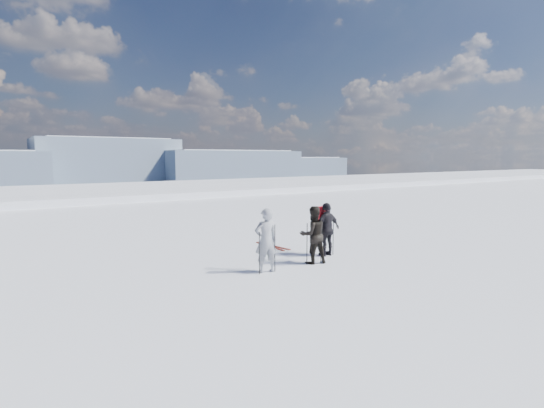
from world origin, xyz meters
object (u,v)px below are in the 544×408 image
at_px(skier_dark, 313,235).
at_px(skier_pack, 327,229).
at_px(skier_grey, 266,240).
at_px(skis_loose, 271,246).

relative_size(skier_dark, skier_pack, 1.00).
bearing_deg(skier_grey, skis_loose, -115.81).
xyz_separation_m(skier_grey, skis_loose, (1.99, 2.67, -0.86)).
bearing_deg(skier_pack, skier_dark, 25.02).
relative_size(skier_grey, skier_dark, 1.04).
bearing_deg(skier_dark, skier_grey, 15.54).
xyz_separation_m(skier_dark, skis_loose, (0.30, 2.62, -0.83)).
distance_m(skier_dark, skier_pack, 1.11).
height_order(skier_grey, skis_loose, skier_grey).
relative_size(skier_grey, skier_pack, 1.04).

